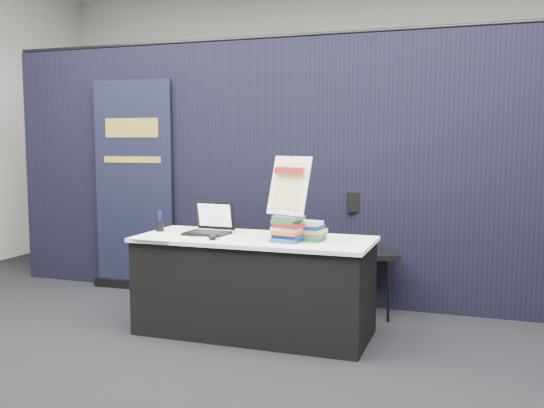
% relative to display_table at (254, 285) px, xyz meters
% --- Properties ---
extents(floor, '(8.00, 8.00, 0.00)m').
position_rel_display_table_xyz_m(floor, '(0.00, -0.55, -0.38)').
color(floor, black).
rests_on(floor, ground).
extents(wall_back, '(8.00, 0.02, 3.50)m').
position_rel_display_table_xyz_m(wall_back, '(0.00, 3.45, 1.37)').
color(wall_back, beige).
rests_on(wall_back, floor).
extents(drape_partition, '(6.00, 0.08, 2.40)m').
position_rel_display_table_xyz_m(drape_partition, '(0.00, 1.05, 0.82)').
color(drape_partition, black).
rests_on(drape_partition, floor).
extents(display_table, '(1.80, 0.75, 0.75)m').
position_rel_display_table_xyz_m(display_table, '(0.00, 0.00, 0.00)').
color(display_table, black).
rests_on(display_table, floor).
extents(laptop, '(0.34, 0.28, 0.25)m').
position_rel_display_table_xyz_m(laptop, '(-0.39, 0.04, 0.43)').
color(laptop, black).
rests_on(laptop, display_table).
extents(mouse, '(0.10, 0.12, 0.03)m').
position_rel_display_table_xyz_m(mouse, '(-0.26, -0.20, 0.39)').
color(mouse, black).
rests_on(mouse, display_table).
extents(brochure_left, '(0.31, 0.23, 0.00)m').
position_rel_display_table_xyz_m(brochure_left, '(-0.68, -0.29, 0.38)').
color(brochure_left, beige).
rests_on(brochure_left, display_table).
extents(brochure_mid, '(0.32, 0.28, 0.00)m').
position_rel_display_table_xyz_m(brochure_mid, '(-0.73, -0.06, 0.38)').
color(brochure_mid, silver).
rests_on(brochure_mid, display_table).
extents(brochure_right, '(0.34, 0.29, 0.00)m').
position_rel_display_table_xyz_m(brochure_right, '(-0.30, -0.05, 0.38)').
color(brochure_right, white).
rests_on(brochure_right, display_table).
extents(pen_cup, '(0.07, 0.07, 0.08)m').
position_rel_display_table_xyz_m(pen_cup, '(-0.82, 0.02, 0.42)').
color(pen_cup, black).
rests_on(pen_cup, display_table).
extents(book_stack_tall, '(0.23, 0.19, 0.19)m').
position_rel_display_table_xyz_m(book_stack_tall, '(0.31, -0.12, 0.47)').
color(book_stack_tall, '#1C526E').
rests_on(book_stack_tall, display_table).
extents(book_stack_short, '(0.23, 0.19, 0.15)m').
position_rel_display_table_xyz_m(book_stack_short, '(0.44, -0.01, 0.45)').
color(book_stack_short, '#1D6D28').
rests_on(book_stack_short, display_table).
extents(info_sign, '(0.35, 0.22, 0.44)m').
position_rel_display_table_xyz_m(info_sign, '(0.31, -0.09, 0.78)').
color(info_sign, black).
rests_on(info_sign, book_stack_tall).
extents(pullup_banner, '(0.88, 0.14, 2.07)m').
position_rel_display_table_xyz_m(pullup_banner, '(-1.64, 0.95, 0.54)').
color(pullup_banner, black).
rests_on(pullup_banner, floor).
extents(stacking_chair, '(0.61, 0.63, 1.03)m').
position_rel_display_table_xyz_m(stacking_chair, '(0.71, 0.89, 0.19)').
color(stacking_chair, black).
rests_on(stacking_chair, floor).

